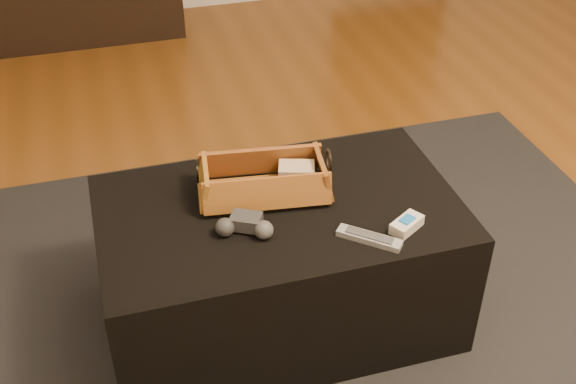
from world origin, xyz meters
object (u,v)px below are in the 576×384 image
object	(u,v)px
tv_remote	(258,191)
silver_remote	(369,238)
ottoman	(280,264)
cream_gadget	(407,224)
game_controller	(245,226)
wicker_basket	(264,181)

from	to	relation	value
tv_remote	silver_remote	bearing A→B (deg)	-47.67
ottoman	cream_gadget	world-z (taller)	cream_gadget
tv_remote	ottoman	bearing A→B (deg)	-51.81
ottoman	tv_remote	size ratio (longest dim) A/B	5.16
tv_remote	game_controller	world-z (taller)	game_controller
wicker_basket	tv_remote	bearing A→B (deg)	-150.55
game_controller	tv_remote	bearing A→B (deg)	63.51
tv_remote	wicker_basket	xyz separation A→B (m)	(0.02, 0.01, 0.02)
tv_remote	game_controller	bearing A→B (deg)	-115.07
silver_remote	cream_gadget	distance (m)	0.11
silver_remote	wicker_basket	bearing A→B (deg)	127.17
wicker_basket	silver_remote	distance (m)	0.35
ottoman	cream_gadget	distance (m)	0.42
game_controller	silver_remote	distance (m)	0.33
ottoman	cream_gadget	xyz separation A→B (m)	(0.30, -0.19, 0.23)
ottoman	tv_remote	distance (m)	0.24
ottoman	wicker_basket	size ratio (longest dim) A/B	2.57
wicker_basket	cream_gadget	distance (m)	0.41
wicker_basket	silver_remote	bearing A→B (deg)	-52.83
game_controller	wicker_basket	bearing A→B (deg)	59.45
tv_remote	wicker_basket	size ratio (longest dim) A/B	0.50
game_controller	cream_gadget	size ratio (longest dim) A/B	1.51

